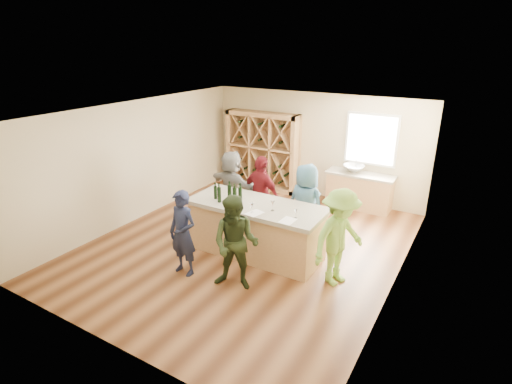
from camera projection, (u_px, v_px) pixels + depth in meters
The scene contains 33 objects.
floor at pixel (247, 247), 8.46m from camera, with size 6.00×7.00×0.10m, color brown.
ceiling at pixel (246, 109), 7.44m from camera, with size 6.00×7.00×0.10m, color white.
wall_back at pixel (316, 145), 10.81m from camera, with size 6.00×0.10×2.80m, color beige.
wall_front at pixel (100, 262), 5.09m from camera, with size 6.00×0.10×2.80m, color beige.
wall_left at pixel (137, 161), 9.40m from camera, with size 0.10×7.00×2.80m, color beige.
wall_right at pixel (405, 214), 6.50m from camera, with size 0.10×7.00×2.80m, color beige.
window_frame at pixel (371, 139), 9.91m from camera, with size 1.30×0.06×1.30m, color white.
window_pane at pixel (371, 140), 9.88m from camera, with size 1.18×0.01×1.18m, color white.
wine_rack at pixel (262, 151), 11.40m from camera, with size 2.20×0.45×2.20m, color tan.
back_counter_base at pixel (359, 192), 10.21m from camera, with size 1.60×0.58×0.86m, color tan.
back_counter_top at pixel (361, 175), 10.04m from camera, with size 1.70×0.62×0.06m, color #A19984.
sink at pixel (354, 169), 10.09m from camera, with size 0.54×0.54×0.19m, color silver.
faucet at pixel (356, 165), 10.22m from camera, with size 0.02×0.02×0.30m, color silver.
tasting_counter_base at pixel (256, 231), 7.95m from camera, with size 2.60×1.00×1.00m, color tan.
tasting_counter_top at pixel (256, 206), 7.76m from camera, with size 2.72×1.12×0.08m, color #A19984.
wine_bottle_a at pixel (215, 192), 7.95m from camera, with size 0.07×0.07×0.27m, color black.
wine_bottle_b at pixel (219, 195), 7.78m from camera, with size 0.08×0.08×0.31m, color black.
wine_bottle_c at pixel (230, 193), 7.83m from camera, with size 0.08×0.08×0.33m, color black.
wine_bottle_d at pixel (235, 196), 7.69m from camera, with size 0.08×0.08×0.33m, color black.
wine_bottle_e at pixel (240, 195), 7.74m from camera, with size 0.08×0.08×0.32m, color black.
wine_glass_a at pixel (230, 204), 7.52m from camera, with size 0.07×0.07×0.18m, color white.
wine_glass_b at pixel (252, 208), 7.31m from camera, with size 0.07×0.07×0.20m, color white.
wine_glass_d at pixel (273, 206), 7.41m from camera, with size 0.07×0.07×0.20m, color white.
wine_glass_e at pixel (296, 214), 7.10m from camera, with size 0.06×0.06×0.16m, color white.
tasting_menu_a at pixel (233, 207), 7.61m from camera, with size 0.20×0.27×0.00m, color white.
tasting_menu_b at pixel (255, 213), 7.32m from camera, with size 0.23×0.32×0.00m, color white.
tasting_menu_c at pixel (288, 221), 7.02m from camera, with size 0.24×0.32×0.00m, color white.
person_near_left at pixel (183, 233), 7.17m from camera, with size 0.59×0.43×1.61m, color #191E38.
person_near_right at pixel (236, 243), 6.72m from camera, with size 0.82×0.45×1.69m, color #263319.
person_server at pixel (339, 238), 6.84m from camera, with size 1.14×0.53×1.77m, color #8CC64C.
person_far_mid at pixel (261, 195), 8.75m from camera, with size 1.03×0.53×1.76m, color #590F14.
person_far_right at pixel (306, 204), 8.26m from camera, with size 0.85×0.55×1.74m, color #335972.
person_far_left at pixel (232, 187), 9.31m from camera, with size 1.59×0.57×1.72m, color slate.
Camera 1 is at (3.98, -6.36, 4.04)m, focal length 28.00 mm.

